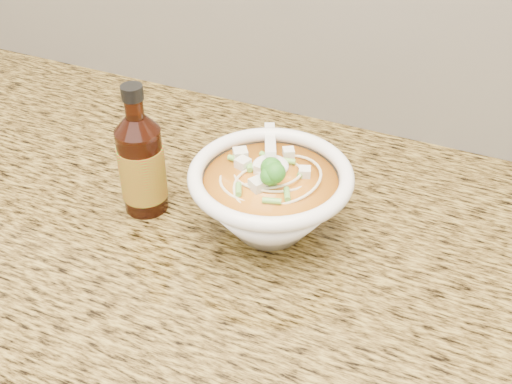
% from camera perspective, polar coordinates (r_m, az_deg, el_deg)
% --- Properties ---
extents(counter_slab, '(4.00, 0.68, 0.04)m').
position_cam_1_polar(counter_slab, '(0.86, -0.49, -4.45)').
color(counter_slab, olive).
rests_on(counter_slab, cabinet).
extents(soup_bowl, '(0.21, 0.23, 0.12)m').
position_cam_1_polar(soup_bowl, '(0.82, 1.28, -0.62)').
color(soup_bowl, white).
rests_on(soup_bowl, counter_slab).
extents(hot_sauce_bottle, '(0.06, 0.06, 0.19)m').
position_cam_1_polar(hot_sauce_bottle, '(0.86, -10.13, 2.41)').
color(hot_sauce_bottle, '#320F06').
rests_on(hot_sauce_bottle, counter_slab).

